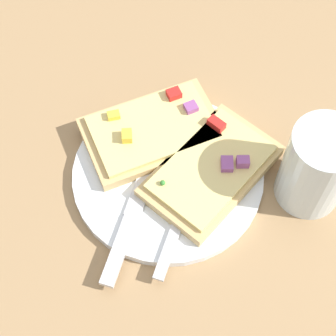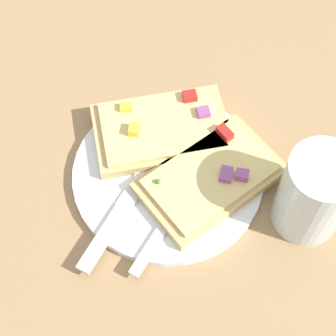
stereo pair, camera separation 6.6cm
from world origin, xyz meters
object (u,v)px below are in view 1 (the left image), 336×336
(fork, at_px, (192,184))
(drinking_glass, at_px, (317,167))
(pizza_slice_main, at_px, (153,131))
(knife, at_px, (134,210))
(pizza_slice_corner, at_px, (212,170))
(plate, at_px, (168,175))

(fork, relative_size, drinking_glass, 1.90)
(fork, distance_m, pizza_slice_main, 0.09)
(knife, height_order, drinking_glass, drinking_glass)
(knife, xyz_separation_m, pizza_slice_main, (0.10, 0.04, 0.01))
(knife, height_order, pizza_slice_corner, pizza_slice_corner)
(pizza_slice_corner, bearing_deg, fork, -14.90)
(pizza_slice_main, distance_m, pizza_slice_corner, 0.09)
(pizza_slice_corner, distance_m, drinking_glass, 0.12)
(pizza_slice_corner, height_order, drinking_glass, drinking_glass)
(pizza_slice_main, relative_size, pizza_slice_corner, 1.13)
(plate, xyz_separation_m, pizza_slice_main, (0.03, 0.05, 0.02))
(knife, distance_m, pizza_slice_corner, 0.10)
(plate, height_order, knife, knife)
(plate, distance_m, pizza_slice_corner, 0.05)
(fork, bearing_deg, drinking_glass, -71.65)
(fork, height_order, pizza_slice_corner, pizza_slice_corner)
(pizza_slice_main, bearing_deg, knife, 56.04)
(plate, bearing_deg, pizza_slice_main, 55.47)
(knife, bearing_deg, pizza_slice_corner, -44.72)
(fork, xyz_separation_m, knife, (-0.07, 0.04, 0.00))
(pizza_slice_corner, bearing_deg, pizza_slice_main, -87.05)
(fork, bearing_deg, plate, 76.04)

